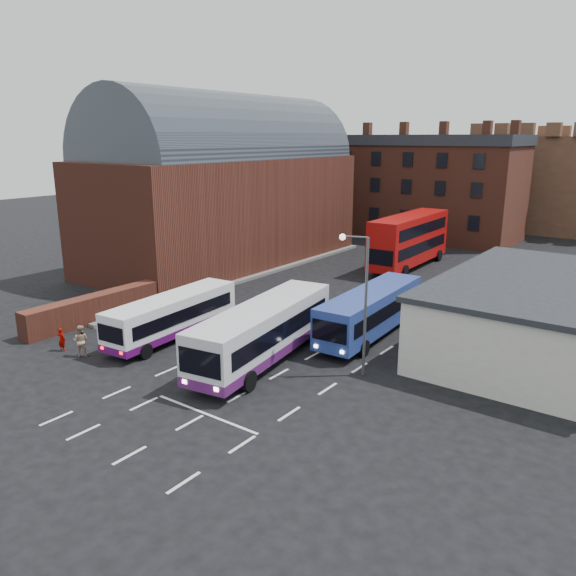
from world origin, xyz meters
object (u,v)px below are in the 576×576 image
Objects in this scene: bus_white_outbound at (173,313)px; bus_red_double at (409,240)px; bus_white_inbound at (264,328)px; pedestrian_beige at (81,341)px; street_lamp at (361,293)px; pedestrian_red at (62,339)px; bus_blue at (371,309)px.

bus_red_double is (3.43, 26.42, 1.07)m from bus_white_outbound.
pedestrian_beige is at bearing 23.95° from bus_white_inbound.
bus_white_inbound is 5.92m from street_lamp.
street_lamp is 5.32× the size of pedestrian_red.
bus_white_inbound is 1.61× the size of street_lamp.
bus_white_inbound is at bearing -164.74° from street_lamp.
bus_white_outbound is 12.43m from street_lamp.
bus_white_inbound is at bearing -179.58° from pedestrian_beige.
bus_white_outbound is 7.07× the size of pedestrian_red.
pedestrian_red is at bearing 20.66° from bus_white_inbound.
pedestrian_beige is (-13.87, -6.95, -3.53)m from street_lamp.
pedestrian_beige is (-11.51, -12.63, -0.79)m from bus_blue.
bus_white_inbound reaches higher than pedestrian_beige.
bus_white_inbound reaches higher than bus_blue.
bus_red_double is (-3.38, 26.04, 0.75)m from bus_white_inbound.
bus_blue is 5.88× the size of pedestrian_beige.
bus_white_outbound is at bearing -142.28° from pedestrian_beige.
bus_blue is 18.37m from pedestrian_red.
pedestrian_red is 1.62m from pedestrian_beige.
street_lamp reaches higher than bus_red_double.
pedestrian_red is at bearing -155.16° from street_lamp.
pedestrian_red is (-13.10, -12.84, -1.00)m from bus_blue.
bus_white_outbound is 5.41× the size of pedestrian_beige.
bus_red_double is at bearing 109.09° from street_lamp.
street_lamp is 4.07× the size of pedestrian_beige.
pedestrian_red is 0.77× the size of pedestrian_beige.
street_lamp reaches higher than pedestrian_red.
pedestrian_red is (-15.46, -7.16, -3.75)m from street_lamp.
bus_white_outbound is 12.17m from bus_blue.
pedestrian_beige is at bearing 179.33° from pedestrian_red.
bus_red_double is at bearing -91.10° from bus_white_inbound.
bus_white_outbound is at bearing 34.76° from bus_blue.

